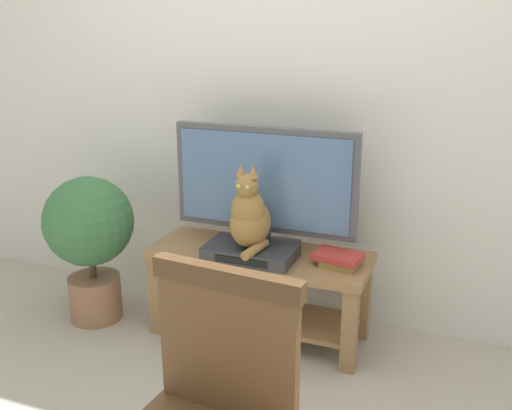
# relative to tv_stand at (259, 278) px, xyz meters

# --- Properties ---
(ground_plane) EXTENTS (12.00, 12.00, 0.00)m
(ground_plane) POSITION_rel_tv_stand_xyz_m (-0.01, -0.60, -0.32)
(ground_plane) COLOR #ADA393
(back_wall) EXTENTS (7.00, 0.12, 2.80)m
(back_wall) POSITION_rel_tv_stand_xyz_m (-0.01, 0.39, 1.08)
(back_wall) COLOR silver
(back_wall) RESTS_ON ground
(tv_stand) EXTENTS (1.12, 0.43, 0.47)m
(tv_stand) POSITION_rel_tv_stand_xyz_m (0.00, 0.00, 0.00)
(tv_stand) COLOR olive
(tv_stand) RESTS_ON ground
(tv) EXTENTS (0.94, 0.20, 0.63)m
(tv) POSITION_rel_tv_stand_xyz_m (0.00, 0.07, 0.48)
(tv) COLOR #4C4C51
(tv) RESTS_ON tv_stand
(media_box) EXTENTS (0.44, 0.26, 0.07)m
(media_box) POSITION_rel_tv_stand_xyz_m (-0.01, -0.09, 0.18)
(media_box) COLOR #2D2D30
(media_box) RESTS_ON tv_stand
(cat) EXTENTS (0.19, 0.32, 0.42)m
(cat) POSITION_rel_tv_stand_xyz_m (-0.01, -0.10, 0.37)
(cat) COLOR olive
(cat) RESTS_ON media_box
(book_stack) EXTENTS (0.25, 0.19, 0.06)m
(book_stack) POSITION_rel_tv_stand_xyz_m (0.41, -0.02, 0.18)
(book_stack) COLOR olive
(book_stack) RESTS_ON tv_stand
(potted_plant) EXTENTS (0.48, 0.48, 0.81)m
(potted_plant) POSITION_rel_tv_stand_xyz_m (-0.91, -0.15, 0.18)
(potted_plant) COLOR #9E6B4C
(potted_plant) RESTS_ON ground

